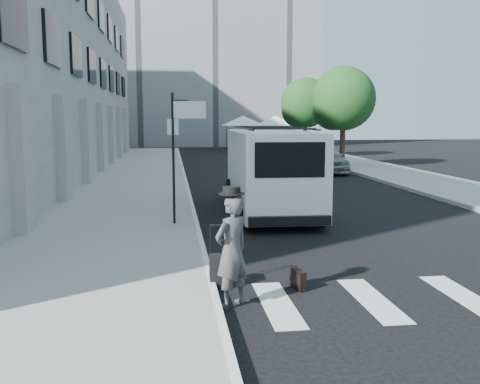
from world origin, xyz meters
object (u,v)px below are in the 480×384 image
object	(u,v)px
parked_car_a	(323,158)
parked_car_c	(269,146)
suitcase	(217,271)
cargo_van	(270,171)
briefcase	(298,279)
businessman	(232,251)
parked_car_b	(293,155)

from	to	relation	value
parked_car_a	parked_car_c	bearing A→B (deg)	93.61
suitcase	cargo_van	size ratio (longest dim) A/B	0.16
cargo_van	parked_car_a	world-z (taller)	cargo_van
briefcase	parked_car_a	world-z (taller)	parked_car_a
businessman	cargo_van	distance (m)	8.72
businessman	suitcase	bearing A→B (deg)	-119.61
businessman	parked_car_b	world-z (taller)	businessman
briefcase	cargo_van	xyz separation A→B (m)	(0.93, 7.69, 1.16)
parked_car_a	parked_car_b	bearing A→B (deg)	98.70
cargo_van	parked_car_a	distance (m)	12.93
briefcase	suitcase	distance (m)	1.45
cargo_van	parked_car_b	world-z (taller)	cargo_van
businessman	suitcase	distance (m)	1.18
briefcase	parked_car_b	bearing A→B (deg)	65.73
parked_car_b	businessman	bearing A→B (deg)	-108.07
parked_car_a	parked_car_b	distance (m)	4.64
businessman	suitcase	world-z (taller)	businessman
cargo_van	parked_car_c	bearing A→B (deg)	81.50
cargo_van	parked_car_a	size ratio (longest dim) A/B	1.48
businessman	parked_car_b	bearing A→B (deg)	-143.75
cargo_van	parked_car_a	bearing A→B (deg)	68.18
suitcase	cargo_van	bearing A→B (deg)	74.66
briefcase	businessman	bearing A→B (deg)	-161.02
suitcase	parked_car_a	size ratio (longest dim) A/B	0.23
suitcase	parked_car_b	bearing A→B (deg)	76.07
cargo_van	parked_car_a	xyz separation A→B (m)	(5.19, 11.83, -0.52)
businessman	briefcase	xyz separation A→B (m)	(1.26, 0.74, -0.74)
suitcase	parked_car_b	size ratio (longest dim) A/B	0.26
businessman	parked_car_a	distance (m)	21.56
cargo_van	parked_car_b	size ratio (longest dim) A/B	1.66
suitcase	parked_car_c	size ratio (longest dim) A/B	0.20
briefcase	parked_car_a	distance (m)	20.46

